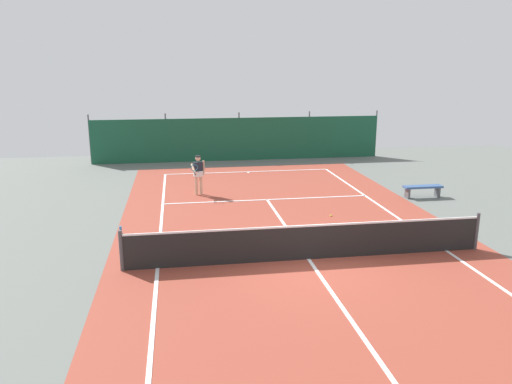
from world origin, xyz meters
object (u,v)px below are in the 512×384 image
tennis_ball_near_player (331,216)px  water_bottle (121,230)px  courtside_bench (423,189)px  tennis_net (309,242)px  tennis_player (198,172)px

tennis_ball_near_player → water_bottle: (-7.20, -0.72, 0.09)m
tennis_ball_near_player → courtside_bench: bearing=23.8°
tennis_net → courtside_bench: bearing=42.5°
courtside_bench → tennis_player: bearing=168.1°
courtside_bench → water_bottle: 11.98m
courtside_bench → water_bottle: courtside_bench is taller
tennis_net → courtside_bench: size_ratio=6.33×
tennis_player → tennis_ball_near_player: (4.50, -3.87, -0.93)m
tennis_player → tennis_ball_near_player: size_ratio=24.85×
tennis_net → tennis_ball_near_player: bearing=64.2°
tennis_player → courtside_bench: 9.18m
tennis_net → tennis_ball_near_player: 4.25m
tennis_net → tennis_player: (-2.66, 7.67, 0.45)m
tennis_net → water_bottle: size_ratio=42.17×
courtside_bench → tennis_ball_near_player: bearing=-156.2°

